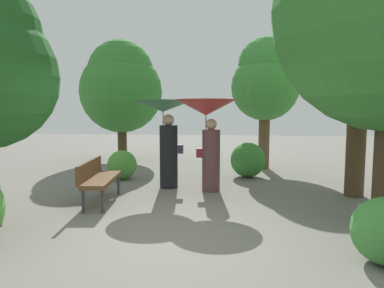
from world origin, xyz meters
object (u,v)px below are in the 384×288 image
(person_right, at_px, (207,121))
(tree_near_right, at_px, (265,80))
(tree_mid_left, at_px, (121,86))
(tree_far_back, at_px, (361,45))
(park_bench, at_px, (98,177))
(person_left, at_px, (165,123))

(person_right, bearing_deg, tree_near_right, -27.19)
(tree_mid_left, distance_m, tree_far_back, 7.94)
(park_bench, height_order, tree_near_right, tree_near_right)
(person_right, xyz_separation_m, tree_near_right, (1.60, 3.11, 1.15))
(park_bench, bearing_deg, tree_near_right, -46.15)
(tree_near_right, bearing_deg, tree_far_back, -65.42)
(tree_mid_left, bearing_deg, person_right, -53.86)
(person_right, bearing_deg, person_left, 74.31)
(person_left, xyz_separation_m, park_bench, (-1.07, -1.46, -1.00))
(tree_near_right, height_order, tree_far_back, tree_far_back)
(tree_mid_left, height_order, tree_far_back, tree_far_back)
(tree_near_right, xyz_separation_m, tree_mid_left, (-4.89, 1.40, -0.04))
(tree_far_back, bearing_deg, tree_mid_left, 143.77)
(tree_near_right, distance_m, tree_far_back, 3.63)
(person_left, bearing_deg, tree_near_right, -42.40)
(person_right, relative_size, tree_far_back, 0.44)
(tree_far_back, bearing_deg, park_bench, -168.83)
(person_left, xyz_separation_m, tree_far_back, (4.08, -0.45, 1.59))
(person_left, bearing_deg, person_right, -105.69)
(person_right, height_order, park_bench, person_right)
(tree_near_right, height_order, tree_mid_left, tree_mid_left)
(tree_near_right, bearing_deg, tree_mid_left, 163.98)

